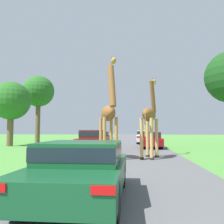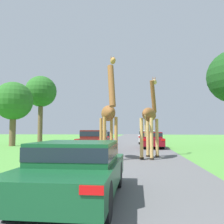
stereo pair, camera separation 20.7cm
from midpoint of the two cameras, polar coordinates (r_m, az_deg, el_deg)
The scene contains 10 objects.
road at distance 30.93m, azimuth 3.57°, elevation -7.18°, with size 7.22×120.00×0.00m.
giraffe_near_road at distance 12.55m, azimuth -1.28°, elevation -0.24°, with size 1.24×2.95×5.14m.
giraffe_companion at distance 13.29m, azimuth 8.60°, elevation -1.32°, with size 1.17×2.58×4.77m.
car_lead_maroon at distance 5.46m, azimuth -8.51°, elevation -13.11°, with size 1.85×4.15×1.27m.
car_queue_right at distance 27.40m, azimuth 7.59°, elevation -5.88°, with size 1.83×4.43×1.49m.
car_queue_left at distance 17.67m, azimuth -4.93°, elevation -6.72°, with size 1.93×4.07×1.52m.
car_far_ahead at distance 25.91m, azimuth -3.08°, elevation -6.13°, with size 1.96×4.01×1.35m.
car_verge_right at distance 20.74m, azimuth 8.96°, elevation -6.53°, with size 1.76×4.31×1.36m.
tree_centre_back at distance 29.69m, azimuth -17.47°, elevation 4.59°, with size 3.70×3.70×8.00m.
tree_far_right at distance 24.93m, azimuth -23.34°, elevation 2.39°, with size 3.70×3.70×6.21m.
Camera 1 is at (0.83, -0.89, 1.53)m, focal length 38.00 mm.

